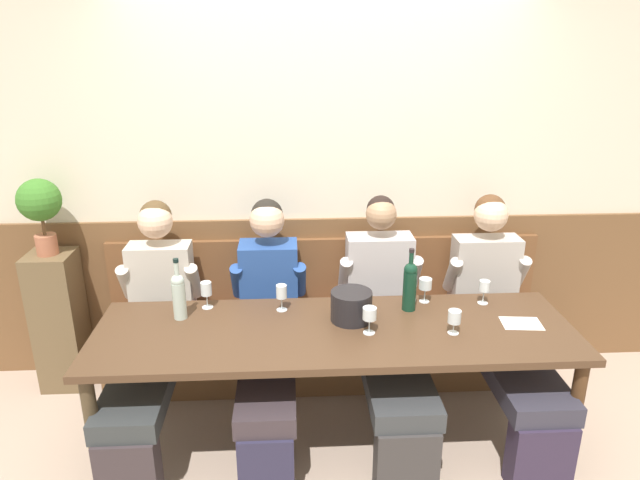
% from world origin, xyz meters
% --- Properties ---
extents(ground_plane, '(6.80, 6.80, 0.02)m').
position_xyz_m(ground_plane, '(0.00, 0.00, -0.01)').
color(ground_plane, tan).
rests_on(ground_plane, ground).
extents(room_wall_back, '(6.80, 0.08, 2.80)m').
position_xyz_m(room_wall_back, '(0.00, 1.09, 1.40)').
color(room_wall_back, beige).
rests_on(room_wall_back, ground).
extents(wood_wainscot_panel, '(6.80, 0.03, 1.07)m').
position_xyz_m(wood_wainscot_panel, '(0.00, 1.04, 0.53)').
color(wood_wainscot_panel, brown).
rests_on(wood_wainscot_panel, ground).
extents(wall_bench, '(2.85, 0.42, 0.94)m').
position_xyz_m(wall_bench, '(0.00, 0.83, 0.28)').
color(wall_bench, brown).
rests_on(wall_bench, ground).
extents(dining_table, '(2.55, 0.78, 0.73)m').
position_xyz_m(dining_table, '(0.00, 0.16, 0.66)').
color(dining_table, '#4A3220').
rests_on(dining_table, ground).
extents(person_left_seat, '(0.49, 1.22, 1.27)m').
position_xyz_m(person_left_seat, '(-1.04, 0.47, 0.62)').
color(person_left_seat, '#352C2F').
rests_on(person_left_seat, ground).
extents(person_center_left_seat, '(0.47, 1.22, 1.27)m').
position_xyz_m(person_center_left_seat, '(-0.37, 0.49, 0.64)').
color(person_center_left_seat, '#28253D').
rests_on(person_center_left_seat, ground).
extents(person_center_right_seat, '(0.52, 1.21, 1.28)m').
position_xyz_m(person_center_right_seat, '(0.33, 0.46, 0.61)').
color(person_center_right_seat, '#353232').
rests_on(person_center_right_seat, ground).
extents(person_right_seat, '(0.52, 1.22, 1.27)m').
position_xyz_m(person_right_seat, '(1.02, 0.46, 0.61)').
color(person_right_seat, '#2F253A').
rests_on(person_right_seat, ground).
extents(ice_bucket, '(0.23, 0.23, 0.17)m').
position_xyz_m(ice_bucket, '(0.10, 0.26, 0.81)').
color(ice_bucket, black).
rests_on(ice_bucket, dining_table).
extents(wine_bottle_clear_water, '(0.07, 0.07, 0.35)m').
position_xyz_m(wine_bottle_clear_water, '(-0.84, 0.33, 0.87)').
color(wine_bottle_clear_water, '#B3C5BA').
rests_on(wine_bottle_clear_water, dining_table).
extents(wine_bottle_amber_mid, '(0.08, 0.08, 0.37)m').
position_xyz_m(wine_bottle_amber_mid, '(0.44, 0.37, 0.89)').
color(wine_bottle_amber_mid, '#113524').
rests_on(wine_bottle_amber_mid, dining_table).
extents(wine_glass_right_end, '(0.06, 0.06, 0.16)m').
position_xyz_m(wine_glass_right_end, '(-0.71, 0.45, 0.84)').
color(wine_glass_right_end, silver).
rests_on(wine_glass_right_end, dining_table).
extents(wine_glass_near_bucket, '(0.07, 0.07, 0.15)m').
position_xyz_m(wine_glass_near_bucket, '(0.17, 0.10, 0.84)').
color(wine_glass_near_bucket, silver).
rests_on(wine_glass_near_bucket, dining_table).
extents(wine_glass_center_front, '(0.06, 0.06, 0.15)m').
position_xyz_m(wine_glass_center_front, '(-0.28, 0.40, 0.84)').
color(wine_glass_center_front, silver).
rests_on(wine_glass_center_front, dining_table).
extents(wine_glass_left_end, '(0.07, 0.07, 0.15)m').
position_xyz_m(wine_glass_left_end, '(0.55, 0.46, 0.84)').
color(wine_glass_left_end, silver).
rests_on(wine_glass_left_end, dining_table).
extents(wine_glass_mid_right, '(0.07, 0.07, 0.13)m').
position_xyz_m(wine_glass_mid_right, '(0.61, 0.08, 0.82)').
color(wine_glass_mid_right, silver).
rests_on(wine_glass_mid_right, dining_table).
extents(wine_glass_mid_left, '(0.06, 0.06, 0.14)m').
position_xyz_m(wine_glass_mid_left, '(0.88, 0.42, 0.83)').
color(wine_glass_mid_left, silver).
rests_on(wine_glass_mid_left, dining_table).
extents(tasting_sheet_left_guest, '(0.22, 0.17, 0.00)m').
position_xyz_m(tasting_sheet_left_guest, '(1.01, 0.16, 0.73)').
color(tasting_sheet_left_guest, white).
rests_on(tasting_sheet_left_guest, dining_table).
extents(corner_pedestal, '(0.28, 0.28, 0.93)m').
position_xyz_m(corner_pedestal, '(-1.73, 0.86, 0.46)').
color(corner_pedestal, brown).
rests_on(corner_pedestal, ground).
extents(potted_plant, '(0.26, 0.26, 0.48)m').
position_xyz_m(potted_plant, '(-1.73, 0.86, 1.24)').
color(potted_plant, '#AA6146').
rests_on(potted_plant, corner_pedestal).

